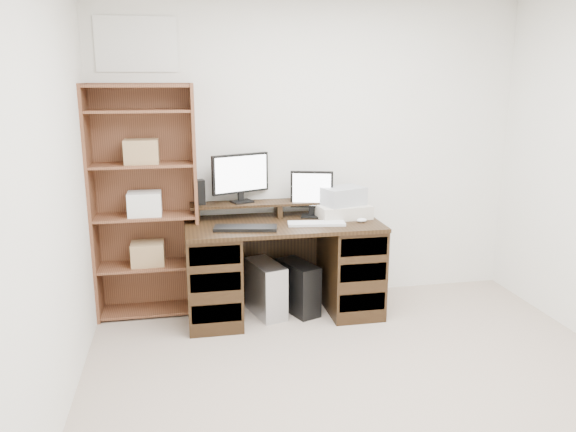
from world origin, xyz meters
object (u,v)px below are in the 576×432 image
object	(u,v)px
desk	(283,266)
bookshelf	(145,201)
printer	(342,211)
tower_black	(298,287)
monitor_wide	(240,175)
monitor_small	(312,192)
tower_silver	(266,289)

from	to	relation	value
desk	bookshelf	world-z (taller)	bookshelf
printer	tower_black	xyz separation A→B (m)	(-0.37, -0.08, -0.60)
monitor_wide	monitor_small	world-z (taller)	monitor_wide
monitor_wide	printer	distance (m)	0.86
printer	bookshelf	bearing A→B (deg)	168.68
monitor_small	desk	bearing A→B (deg)	-136.85
tower_silver	tower_black	size ratio (longest dim) A/B	0.96
monitor_small	tower_silver	world-z (taller)	monitor_small
monitor_small	printer	size ratio (longest dim) A/B	0.90
printer	tower_black	bearing A→B (deg)	-174.77
monitor_small	printer	world-z (taller)	monitor_small
monitor_small	bookshelf	distance (m)	1.30
desk	monitor_wide	distance (m)	0.79
desk	monitor_wide	world-z (taller)	monitor_wide
printer	monitor_small	bearing A→B (deg)	160.36
tower_silver	bookshelf	bearing A→B (deg)	150.84
desk	tower_silver	size ratio (longest dim) A/B	3.52
desk	tower_black	size ratio (longest dim) A/B	3.38
printer	tower_silver	xyz separation A→B (m)	(-0.64, -0.08, -0.59)
monitor_small	tower_silver	bearing A→B (deg)	-145.47
monitor_wide	monitor_small	xyz separation A→B (m)	(0.55, -0.11, -0.13)
desk	bookshelf	xyz separation A→B (m)	(-1.04, 0.21, 0.53)
desk	monitor_wide	size ratio (longest dim) A/B	3.22
tower_black	printer	bearing A→B (deg)	-9.95
desk	monitor_wide	xyz separation A→B (m)	(-0.30, 0.24, 0.70)
tower_silver	bookshelf	distance (m)	1.16
desk	bookshelf	bearing A→B (deg)	168.45
monitor_small	tower_silver	size ratio (longest dim) A/B	0.87
desk	printer	world-z (taller)	printer
tower_black	bookshelf	size ratio (longest dim) A/B	0.25
tower_silver	monitor_small	bearing A→B (deg)	2.52
tower_silver	bookshelf	size ratio (longest dim) A/B	0.24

